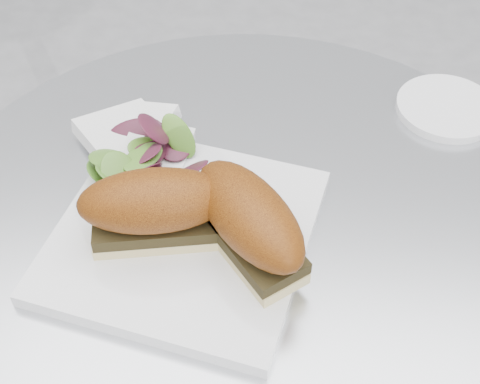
% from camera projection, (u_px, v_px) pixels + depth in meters
% --- Properties ---
extents(table, '(0.70, 0.70, 0.73)m').
position_uv_depth(table, '(244.00, 348.00, 0.87)').
color(table, silver).
rests_on(table, ground).
extents(plate, '(0.29, 0.29, 0.02)m').
position_uv_depth(plate, '(183.00, 235.00, 0.67)').
color(plate, silver).
rests_on(plate, table).
extents(sandwich_left, '(0.15, 0.09, 0.08)m').
position_uv_depth(sandwich_left, '(155.00, 207.00, 0.63)').
color(sandwich_left, beige).
rests_on(sandwich_left, plate).
extents(sandwich_right, '(0.14, 0.16, 0.08)m').
position_uv_depth(sandwich_right, '(249.00, 221.00, 0.62)').
color(sandwich_right, beige).
rests_on(sandwich_right, plate).
extents(salad, '(0.12, 0.12, 0.05)m').
position_uv_depth(salad, '(142.00, 157.00, 0.70)').
color(salad, '#5F9831').
rests_on(salad, plate).
extents(napkin, '(0.16, 0.16, 0.02)m').
position_uv_depth(napkin, '(142.00, 146.00, 0.76)').
color(napkin, white).
rests_on(napkin, table).
extents(saucer, '(0.12, 0.12, 0.01)m').
position_uv_depth(saucer, '(447.00, 108.00, 0.81)').
color(saucer, silver).
rests_on(saucer, table).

